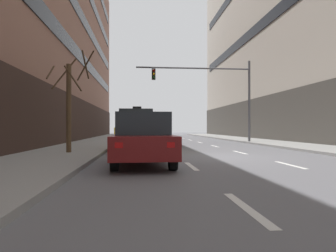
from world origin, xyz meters
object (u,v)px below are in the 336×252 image
(car_driving_0, at_px, (143,140))
(car_driving_2, at_px, (139,130))
(traffic_signal_0, at_px, (215,86))
(taxi_driving_3, at_px, (137,131))
(street_tree_0, at_px, (69,101))
(car_driving_1, at_px, (139,131))

(car_driving_0, xyz_separation_m, car_driving_2, (-0.19, 29.88, 0.01))
(car_driving_2, xyz_separation_m, traffic_signal_0, (5.95, -16.69, 3.62))
(car_driving_2, height_order, taxi_driving_3, taxi_driving_3)
(car_driving_2, xyz_separation_m, street_tree_0, (-3.01, -26.13, 1.55))
(taxi_driving_3, height_order, street_tree_0, street_tree_0)
(car_driving_0, relative_size, car_driving_1, 1.02)
(car_driving_0, bearing_deg, car_driving_2, 90.36)
(car_driving_1, bearing_deg, car_driving_0, -89.48)
(street_tree_0, bearing_deg, car_driving_2, 83.44)
(car_driving_0, height_order, street_tree_0, street_tree_0)
(car_driving_1, height_order, traffic_signal_0, traffic_signal_0)
(taxi_driving_3, bearing_deg, traffic_signal_0, 51.16)
(car_driving_1, height_order, car_driving_2, car_driving_2)
(traffic_signal_0, bearing_deg, car_driving_0, -113.61)
(car_driving_0, distance_m, taxi_driving_3, 5.74)
(car_driving_1, xyz_separation_m, car_driving_2, (0.02, 7.41, 0.03))
(car_driving_1, height_order, taxi_driving_3, taxi_driving_3)
(car_driving_1, xyz_separation_m, street_tree_0, (-2.99, -18.72, 1.58))
(taxi_driving_3, xyz_separation_m, street_tree_0, (-2.95, -1.98, 1.34))
(car_driving_1, relative_size, car_driving_2, 0.97)
(car_driving_1, bearing_deg, traffic_signal_0, -57.28)
(car_driving_0, xyz_separation_m, street_tree_0, (-3.19, 3.75, 1.57))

